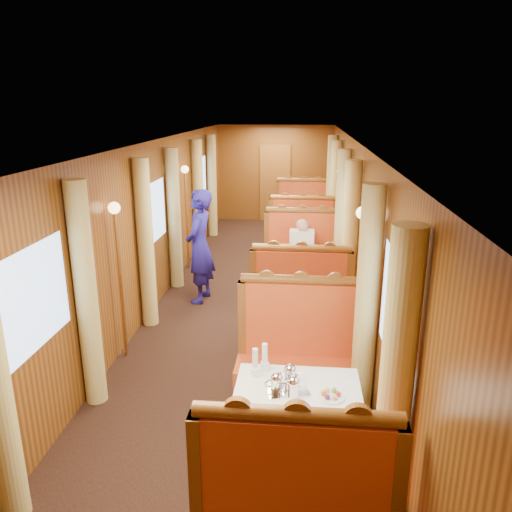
# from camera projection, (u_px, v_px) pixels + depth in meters

# --- Properties ---
(floor) EXTENTS (3.00, 12.00, 0.01)m
(floor) POSITION_uv_depth(u_px,v_px,m) (252.00, 306.00, 7.79)
(floor) COLOR black
(floor) RESTS_ON ground
(ceiling) EXTENTS (3.00, 12.00, 0.01)m
(ceiling) POSITION_uv_depth(u_px,v_px,m) (251.00, 142.00, 7.06)
(ceiling) COLOR silver
(ceiling) RESTS_ON wall_left
(wall_far) EXTENTS (3.00, 0.01, 2.50)m
(wall_far) POSITION_uv_depth(u_px,v_px,m) (275.00, 174.00, 13.13)
(wall_far) COLOR brown
(wall_far) RESTS_ON floor
(wall_left) EXTENTS (0.01, 12.00, 2.50)m
(wall_left) POSITION_uv_depth(u_px,v_px,m) (153.00, 226.00, 7.56)
(wall_left) COLOR brown
(wall_left) RESTS_ON floor
(wall_right) EXTENTS (0.01, 12.00, 2.50)m
(wall_right) POSITION_uv_depth(u_px,v_px,m) (354.00, 230.00, 7.29)
(wall_right) COLOR brown
(wall_right) RESTS_ON floor
(doorway_far) EXTENTS (0.80, 0.04, 2.00)m
(doorway_far) POSITION_uv_depth(u_px,v_px,m) (275.00, 183.00, 13.18)
(doorway_far) COLOR brown
(doorway_far) RESTS_ON floor
(table_near) EXTENTS (1.05, 0.72, 0.75)m
(table_near) POSITION_uv_depth(u_px,v_px,m) (297.00, 426.00, 4.28)
(table_near) COLOR white
(table_near) RESTS_ON floor
(banquette_near_aft) EXTENTS (1.30, 0.55, 1.34)m
(banquette_near_aft) POSITION_uv_depth(u_px,v_px,m) (298.00, 362.00, 5.23)
(banquette_near_aft) COLOR #B42314
(banquette_near_aft) RESTS_ON floor
(table_mid) EXTENTS (1.05, 0.72, 0.75)m
(table_mid) POSITION_uv_depth(u_px,v_px,m) (301.00, 285.00, 7.61)
(table_mid) COLOR white
(table_mid) RESTS_ON floor
(banquette_mid_fwd) EXTENTS (1.30, 0.55, 1.34)m
(banquette_mid_fwd) POSITION_uv_depth(u_px,v_px,m) (300.00, 308.00, 6.63)
(banquette_mid_fwd) COLOR #B42314
(banquette_mid_fwd) RESTS_ON floor
(banquette_mid_aft) EXTENTS (1.30, 0.55, 1.34)m
(banquette_mid_aft) POSITION_uv_depth(u_px,v_px,m) (301.00, 262.00, 8.56)
(banquette_mid_aft) COLOR #B42314
(banquette_mid_aft) RESTS_ON floor
(table_far) EXTENTS (1.05, 0.72, 0.75)m
(table_far) POSITION_uv_depth(u_px,v_px,m) (302.00, 229.00, 10.94)
(table_far) COLOR white
(table_far) RESTS_ON floor
(banquette_far_fwd) EXTENTS (1.30, 0.55, 1.34)m
(banquette_far_fwd) POSITION_uv_depth(u_px,v_px,m) (302.00, 239.00, 9.96)
(banquette_far_fwd) COLOR #B42314
(banquette_far_fwd) RESTS_ON floor
(banquette_far_aft) EXTENTS (1.30, 0.55, 1.34)m
(banquette_far_aft) POSITION_uv_depth(u_px,v_px,m) (302.00, 217.00, 11.89)
(banquette_far_aft) COLOR #B42314
(banquette_far_aft) RESTS_ON floor
(tea_tray) EXTENTS (0.40, 0.34, 0.01)m
(tea_tray) POSITION_uv_depth(u_px,v_px,m) (287.00, 389.00, 4.13)
(tea_tray) COLOR silver
(tea_tray) RESTS_ON table_near
(teapot_left) EXTENTS (0.18, 0.15, 0.13)m
(teapot_left) POSITION_uv_depth(u_px,v_px,m) (277.00, 385.00, 4.09)
(teapot_left) COLOR silver
(teapot_left) RESTS_ON tea_tray
(teapot_right) EXTENTS (0.20, 0.17, 0.14)m
(teapot_right) POSITION_uv_depth(u_px,v_px,m) (293.00, 389.00, 4.03)
(teapot_right) COLOR silver
(teapot_right) RESTS_ON tea_tray
(teapot_back) EXTENTS (0.18, 0.14, 0.14)m
(teapot_back) POSITION_uv_depth(u_px,v_px,m) (290.00, 376.00, 4.21)
(teapot_back) COLOR silver
(teapot_back) RESTS_ON tea_tray
(fruit_plate) EXTENTS (0.23, 0.23, 0.05)m
(fruit_plate) POSITION_uv_depth(u_px,v_px,m) (331.00, 395.00, 4.02)
(fruit_plate) COLOR white
(fruit_plate) RESTS_ON table_near
(cup_inboard) EXTENTS (0.08, 0.08, 0.26)m
(cup_inboard) POSITION_uv_depth(u_px,v_px,m) (255.00, 365.00, 4.31)
(cup_inboard) COLOR white
(cup_inboard) RESTS_ON table_near
(cup_outboard) EXTENTS (0.08, 0.08, 0.26)m
(cup_outboard) POSITION_uv_depth(u_px,v_px,m) (265.00, 360.00, 4.40)
(cup_outboard) COLOR white
(cup_outboard) RESTS_ON table_near
(rose_vase_mid) EXTENTS (0.06, 0.06, 0.36)m
(rose_vase_mid) POSITION_uv_depth(u_px,v_px,m) (301.00, 250.00, 7.46)
(rose_vase_mid) COLOR silver
(rose_vase_mid) RESTS_ON table_mid
(rose_vase_far) EXTENTS (0.06, 0.06, 0.36)m
(rose_vase_far) POSITION_uv_depth(u_px,v_px,m) (302.00, 204.00, 10.80)
(rose_vase_far) COLOR silver
(rose_vase_far) RESTS_ON table_far
(window_left_near) EXTENTS (0.01, 1.20, 0.90)m
(window_left_near) POSITION_uv_depth(u_px,v_px,m) (32.00, 300.00, 4.17)
(window_left_near) COLOR #8CADD8
(window_left_near) RESTS_ON wall_left
(curtain_left_near_b) EXTENTS (0.22, 0.22, 2.35)m
(curtain_left_near_b) POSITION_uv_depth(u_px,v_px,m) (86.00, 297.00, 4.98)
(curtain_left_near_b) COLOR tan
(curtain_left_near_b) RESTS_ON floor
(window_right_near) EXTENTS (0.01, 1.20, 0.90)m
(window_right_near) POSITION_uv_depth(u_px,v_px,m) (394.00, 314.00, 3.90)
(window_right_near) COLOR #8CADD8
(window_right_near) RESTS_ON wall_right
(curtain_right_near_a) EXTENTS (0.22, 0.22, 2.35)m
(curtain_right_near_a) POSITION_uv_depth(u_px,v_px,m) (395.00, 400.00, 3.25)
(curtain_right_near_a) COLOR tan
(curtain_right_near_a) RESTS_ON floor
(curtain_right_near_b) EXTENTS (0.22, 0.22, 2.35)m
(curtain_right_near_b) POSITION_uv_depth(u_px,v_px,m) (367.00, 307.00, 4.73)
(curtain_right_near_b) COLOR tan
(curtain_right_near_b) RESTS_ON floor
(window_left_mid) EXTENTS (0.01, 1.20, 0.90)m
(window_left_mid) POSITION_uv_depth(u_px,v_px,m) (154.00, 213.00, 7.50)
(window_left_mid) COLOR #8CADD8
(window_left_mid) RESTS_ON wall_left
(curtain_left_mid_a) EXTENTS (0.22, 0.22, 2.35)m
(curtain_left_mid_a) POSITION_uv_depth(u_px,v_px,m) (146.00, 244.00, 6.83)
(curtain_left_mid_a) COLOR tan
(curtain_left_mid_a) RESTS_ON floor
(curtain_left_mid_b) EXTENTS (0.22, 0.22, 2.35)m
(curtain_left_mid_b) POSITION_uv_depth(u_px,v_px,m) (174.00, 219.00, 8.31)
(curtain_left_mid_b) COLOR tan
(curtain_left_mid_b) RESTS_ON floor
(window_right_mid) EXTENTS (0.01, 1.20, 0.90)m
(window_right_mid) POSITION_uv_depth(u_px,v_px,m) (353.00, 217.00, 7.23)
(window_right_mid) COLOR #8CADD8
(window_right_mid) RESTS_ON wall_right
(curtain_right_mid_a) EXTENTS (0.22, 0.22, 2.35)m
(curtain_right_mid_a) POSITION_uv_depth(u_px,v_px,m) (349.00, 250.00, 6.58)
(curtain_right_mid_a) COLOR tan
(curtain_right_mid_a) RESTS_ON floor
(curtain_right_mid_b) EXTENTS (0.22, 0.22, 2.35)m
(curtain_right_mid_b) POSITION_uv_depth(u_px,v_px,m) (341.00, 223.00, 8.06)
(curtain_right_mid_b) COLOR tan
(curtain_right_mid_b) RESTS_ON floor
(window_left_far) EXTENTS (0.01, 1.20, 0.90)m
(window_left_far) POSITION_uv_depth(u_px,v_px,m) (200.00, 179.00, 10.83)
(window_left_far) COLOR #8CADD8
(window_left_far) RESTS_ON wall_left
(curtain_left_far_a) EXTENTS (0.22, 0.22, 2.35)m
(curtain_left_far_a) POSITION_uv_depth(u_px,v_px,m) (198.00, 198.00, 10.16)
(curtain_left_far_a) COLOR tan
(curtain_left_far_a) RESTS_ON floor
(curtain_left_far_b) EXTENTS (0.22, 0.22, 2.35)m
(curtain_left_far_b) POSITION_uv_depth(u_px,v_px,m) (212.00, 186.00, 11.64)
(curtain_left_far_b) COLOR tan
(curtain_left_far_b) RESTS_ON floor
(window_right_far) EXTENTS (0.01, 1.20, 0.90)m
(window_right_far) POSITION_uv_depth(u_px,v_px,m) (338.00, 181.00, 10.56)
(window_right_far) COLOR #8CADD8
(window_right_far) RESTS_ON wall_right
(curtain_right_far_a) EXTENTS (0.22, 0.22, 2.35)m
(curtain_right_far_a) POSITION_uv_depth(u_px,v_px,m) (335.00, 201.00, 9.91)
(curtain_right_far_a) COLOR tan
(curtain_right_far_a) RESTS_ON floor
(curtain_right_far_b) EXTENTS (0.22, 0.22, 2.35)m
(curtain_right_far_b) POSITION_uv_depth(u_px,v_px,m) (331.00, 188.00, 11.39)
(curtain_right_far_b) COLOR tan
(curtain_right_far_b) RESTS_ON floor
(sconce_left_fore) EXTENTS (0.14, 0.14, 1.95)m
(sconce_left_fore) POSITION_uv_depth(u_px,v_px,m) (118.00, 250.00, 5.84)
(sconce_left_fore) COLOR #BF8C3F
(sconce_left_fore) RESTS_ON floor
(sconce_right_fore) EXTENTS (0.14, 0.14, 1.95)m
(sconce_right_fore) POSITION_uv_depth(u_px,v_px,m) (360.00, 256.00, 5.59)
(sconce_right_fore) COLOR #BF8C3F
(sconce_right_fore) RESTS_ON floor
(sconce_left_aft) EXTENTS (0.14, 0.14, 1.95)m
(sconce_left_aft) POSITION_uv_depth(u_px,v_px,m) (186.00, 196.00, 9.17)
(sconce_left_aft) COLOR #BF8C3F
(sconce_left_aft) RESTS_ON floor
(sconce_right_aft) EXTENTS (0.14, 0.14, 1.95)m
(sconce_right_aft) POSITION_uv_depth(u_px,v_px,m) (339.00, 199.00, 8.92)
(sconce_right_aft) COLOR #BF8C3F
(sconce_right_aft) RESTS_ON floor
(steward) EXTENTS (0.49, 0.69, 1.79)m
(steward) POSITION_uv_depth(u_px,v_px,m) (200.00, 247.00, 7.75)
(steward) COLOR navy
(steward) RESTS_ON floor
(passenger) EXTENTS (0.40, 0.44, 0.76)m
(passenger) POSITION_uv_depth(u_px,v_px,m) (302.00, 247.00, 8.26)
(passenger) COLOR beige
(passenger) RESTS_ON banquette_mid_aft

